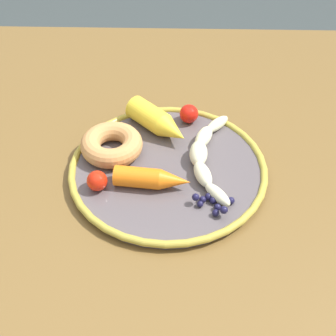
{
  "coord_description": "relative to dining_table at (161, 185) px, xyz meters",
  "views": [
    {
      "loc": [
        -0.03,
        0.65,
        1.32
      ],
      "look_at": [
        -0.02,
        0.05,
        0.75
      ],
      "focal_mm": 53.85,
      "sensor_mm": 36.0,
      "label": 1
    }
  ],
  "objects": [
    {
      "name": "dining_table",
      "position": [
        0.0,
        0.0,
        0.0
      ],
      "size": [
        1.22,
        0.89,
        0.73
      ],
      "color": "brown",
      "rests_on": "ground_plane"
    },
    {
      "name": "tomato_near",
      "position": [
        0.09,
        0.1,
        0.11
      ],
      "size": [
        0.03,
        0.03,
        0.03
      ],
      "primitive_type": "sphere",
      "color": "red",
      "rests_on": "plate"
    },
    {
      "name": "banana",
      "position": [
        -0.08,
        0.03,
        0.1
      ],
      "size": [
        0.08,
        0.23,
        0.03
      ],
      "color": "beige",
      "rests_on": "plate"
    },
    {
      "name": "carrot_orange",
      "position": [
        0.01,
        0.09,
        0.11
      ],
      "size": [
        0.12,
        0.05,
        0.03
      ],
      "color": "orange",
      "rests_on": "plate"
    },
    {
      "name": "blueberry_pile",
      "position": [
        -0.09,
        0.13,
        0.1
      ],
      "size": [
        0.07,
        0.05,
        0.02
      ],
      "color": "#191638",
      "rests_on": "plate"
    },
    {
      "name": "carrot_yellow",
      "position": [
        0.0,
        -0.04,
        0.11
      ],
      "size": [
        0.12,
        0.12,
        0.04
      ],
      "color": "yellow",
      "rests_on": "plate"
    },
    {
      "name": "donut",
      "position": [
        0.08,
        0.01,
        0.11
      ],
      "size": [
        0.11,
        0.11,
        0.03
      ],
      "primitive_type": "torus",
      "rotation": [
        0.0,
        0.0,
        3.06
      ],
      "color": "tan",
      "rests_on": "plate"
    },
    {
      "name": "tomato_mid",
      "position": [
        -0.05,
        -0.08,
        0.11
      ],
      "size": [
        0.03,
        0.03,
        0.03
      ],
      "primitive_type": "sphere",
      "color": "red",
      "rests_on": "plate"
    },
    {
      "name": "plate",
      "position": [
        -0.02,
        0.05,
        0.09
      ],
      "size": [
        0.33,
        0.33,
        0.02
      ],
      "color": "#534B4E",
      "rests_on": "dining_table"
    }
  ]
}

